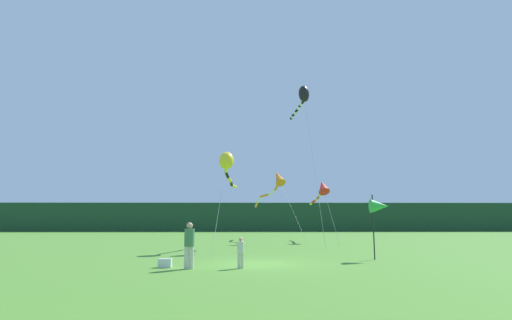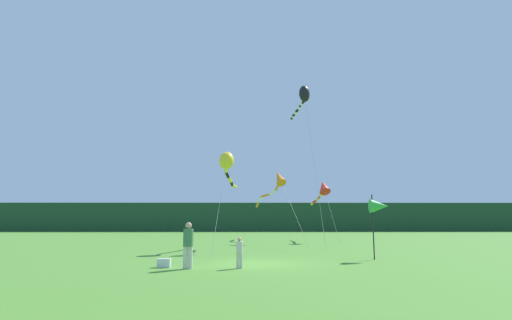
{
  "view_description": "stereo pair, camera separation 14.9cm",
  "coord_description": "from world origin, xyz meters",
  "px_view_note": "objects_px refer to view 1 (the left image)",
  "views": [
    {
      "loc": [
        -0.42,
        -18.41,
        2.01
      ],
      "look_at": [
        0.0,
        6.0,
        5.57
      ],
      "focal_mm": 28.13,
      "sensor_mm": 36.0,
      "label": 1
    },
    {
      "loc": [
        -0.27,
        -18.42,
        2.01
      ],
      "look_at": [
        0.0,
        6.0,
        5.57
      ],
      "focal_mm": 28.13,
      "sensor_mm": 36.0,
      "label": 2
    }
  ],
  "objects_px": {
    "person_child": "(241,251)",
    "person_adult": "(189,243)",
    "banner_flag_pole": "(379,207)",
    "kite_red": "(322,188)",
    "cooler_box": "(165,263)",
    "kite_orange": "(276,181)",
    "kite_black": "(303,96)",
    "kite_yellow": "(227,163)"
  },
  "relations": [
    {
      "from": "kite_yellow",
      "to": "kite_black",
      "type": "xyz_separation_m",
      "value": [
        5.65,
        3.88,
        5.8
      ]
    },
    {
      "from": "cooler_box",
      "to": "kite_red",
      "type": "xyz_separation_m",
      "value": [
        9.94,
        18.34,
        4.46
      ]
    },
    {
      "from": "person_adult",
      "to": "kite_black",
      "type": "xyz_separation_m",
      "value": [
        6.59,
        13.53,
        10.37
      ]
    },
    {
      "from": "person_adult",
      "to": "kite_yellow",
      "type": "xyz_separation_m",
      "value": [
        0.94,
        9.65,
        4.57
      ]
    },
    {
      "from": "cooler_box",
      "to": "kite_yellow",
      "type": "xyz_separation_m",
      "value": [
        1.99,
        9.15,
        5.42
      ]
    },
    {
      "from": "person_adult",
      "to": "person_child",
      "type": "xyz_separation_m",
      "value": [
        2.08,
        0.14,
        -0.34
      ]
    },
    {
      "from": "kite_yellow",
      "to": "kite_black",
      "type": "relative_size",
      "value": 0.68
    },
    {
      "from": "kite_red",
      "to": "kite_black",
      "type": "bearing_deg",
      "value": -113.38
    },
    {
      "from": "cooler_box",
      "to": "banner_flag_pole",
      "type": "xyz_separation_m",
      "value": [
        10.0,
        3.04,
        2.41
      ]
    },
    {
      "from": "person_adult",
      "to": "kite_red",
      "type": "bearing_deg",
      "value": 64.74
    },
    {
      "from": "person_child",
      "to": "banner_flag_pole",
      "type": "bearing_deg",
      "value": 26.28
    },
    {
      "from": "kite_orange",
      "to": "person_adult",
      "type": "bearing_deg",
      "value": -104.43
    },
    {
      "from": "cooler_box",
      "to": "kite_red",
      "type": "bearing_deg",
      "value": 61.54
    },
    {
      "from": "cooler_box",
      "to": "banner_flag_pole",
      "type": "distance_m",
      "value": 10.72
    },
    {
      "from": "kite_black",
      "to": "kite_yellow",
      "type": "bearing_deg",
      "value": -145.53
    },
    {
      "from": "kite_red",
      "to": "person_adult",
      "type": "bearing_deg",
      "value": -115.26
    },
    {
      "from": "cooler_box",
      "to": "kite_black",
      "type": "bearing_deg",
      "value": 59.6
    },
    {
      "from": "person_child",
      "to": "kite_yellow",
      "type": "height_order",
      "value": "kite_yellow"
    },
    {
      "from": "cooler_box",
      "to": "kite_orange",
      "type": "relative_size",
      "value": 0.05
    },
    {
      "from": "cooler_box",
      "to": "kite_red",
      "type": "distance_m",
      "value": 21.33
    },
    {
      "from": "kite_black",
      "to": "cooler_box",
      "type": "bearing_deg",
      "value": -120.4
    },
    {
      "from": "cooler_box",
      "to": "kite_orange",
      "type": "xyz_separation_m",
      "value": [
        5.79,
        17.9,
        5.03
      ]
    },
    {
      "from": "person_child",
      "to": "kite_black",
      "type": "height_order",
      "value": "kite_black"
    },
    {
      "from": "person_adult",
      "to": "cooler_box",
      "type": "bearing_deg",
      "value": 154.74
    },
    {
      "from": "cooler_box",
      "to": "kite_yellow",
      "type": "relative_size",
      "value": 0.06
    },
    {
      "from": "banner_flag_pole",
      "to": "kite_orange",
      "type": "distance_m",
      "value": 15.67
    },
    {
      "from": "person_child",
      "to": "cooler_box",
      "type": "distance_m",
      "value": 3.19
    },
    {
      "from": "kite_red",
      "to": "kite_yellow",
      "type": "relative_size",
      "value": 0.94
    },
    {
      "from": "kite_yellow",
      "to": "cooler_box",
      "type": "bearing_deg",
      "value": -102.28
    },
    {
      "from": "cooler_box",
      "to": "banner_flag_pole",
      "type": "relative_size",
      "value": 0.17
    },
    {
      "from": "person_adult",
      "to": "kite_black",
      "type": "bearing_deg",
      "value": 64.02
    },
    {
      "from": "person_child",
      "to": "person_adult",
      "type": "bearing_deg",
      "value": -176.08
    },
    {
      "from": "person_child",
      "to": "cooler_box",
      "type": "relative_size",
      "value": 2.32
    },
    {
      "from": "banner_flag_pole",
      "to": "kite_red",
      "type": "distance_m",
      "value": 15.44
    },
    {
      "from": "kite_yellow",
      "to": "person_child",
      "type": "bearing_deg",
      "value": -83.17
    },
    {
      "from": "kite_orange",
      "to": "person_child",
      "type": "bearing_deg",
      "value": -98.28
    },
    {
      "from": "person_child",
      "to": "kite_orange",
      "type": "distance_m",
      "value": 18.99
    },
    {
      "from": "person_child",
      "to": "kite_black",
      "type": "xyz_separation_m",
      "value": [
        4.52,
        13.39,
        10.71
      ]
    },
    {
      "from": "kite_yellow",
      "to": "kite_black",
      "type": "height_order",
      "value": "kite_black"
    },
    {
      "from": "banner_flag_pole",
      "to": "kite_black",
      "type": "distance_m",
      "value": 13.54
    },
    {
      "from": "banner_flag_pole",
      "to": "kite_black",
      "type": "height_order",
      "value": "kite_black"
    },
    {
      "from": "banner_flag_pole",
      "to": "kite_red",
      "type": "xyz_separation_m",
      "value": [
        -0.06,
        15.3,
        2.05
      ]
    }
  ]
}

